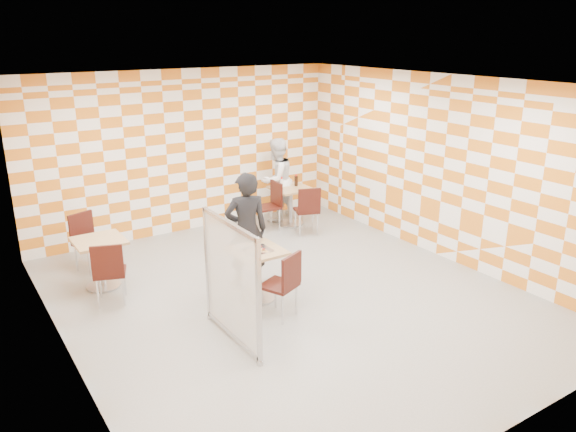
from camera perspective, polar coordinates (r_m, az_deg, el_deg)
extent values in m
plane|color=gray|center=(8.13, 0.18, -8.21)|extent=(7.00, 7.00, 0.00)
plane|color=white|center=(7.31, 0.21, 13.35)|extent=(7.00, 7.00, 0.00)
plane|color=white|center=(10.60, -10.33, 6.40)|extent=(6.00, 0.00, 6.00)
plane|color=white|center=(6.52, -22.43, -2.22)|extent=(0.00, 7.00, 7.00)
plane|color=white|center=(9.51, 15.52, 4.69)|extent=(0.00, 7.00, 7.00)
cube|color=tan|center=(7.79, -3.21, -3.59)|extent=(0.70, 0.70, 0.04)
cylinder|color=#A5A5AA|center=(7.93, -3.17, -6.00)|extent=(0.08, 0.08, 0.70)
cylinder|color=#A5A5AA|center=(8.08, -3.12, -8.29)|extent=(0.50, 0.50, 0.03)
cube|color=tan|center=(10.87, 0.28, 2.82)|extent=(0.70, 0.70, 0.04)
cylinder|color=#A5A5AA|center=(10.97, 0.28, 1.00)|extent=(0.08, 0.08, 0.70)
cylinder|color=#A5A5AA|center=(11.08, 0.27, -0.75)|extent=(0.50, 0.50, 0.03)
cube|color=tan|center=(8.61, -18.67, -2.40)|extent=(0.70, 0.70, 0.04)
cylinder|color=#A5A5AA|center=(8.73, -18.43, -4.62)|extent=(0.08, 0.08, 0.70)
cylinder|color=#A5A5AA|center=(8.87, -18.20, -6.73)|extent=(0.50, 0.50, 0.03)
cube|color=#340F0A|center=(7.43, -0.94, -7.06)|extent=(0.55, 0.55, 0.04)
cube|color=#340F0A|center=(7.22, 0.37, -5.64)|extent=(0.40, 0.21, 0.45)
cylinder|color=silver|center=(7.74, -1.28, -7.88)|extent=(0.03, 0.03, 0.43)
cylinder|color=silver|center=(7.49, -2.76, -8.84)|extent=(0.03, 0.03, 0.43)
cylinder|color=silver|center=(7.57, 0.87, -8.50)|extent=(0.03, 0.03, 0.43)
cylinder|color=silver|center=(7.32, -0.57, -9.51)|extent=(0.03, 0.03, 0.43)
cube|color=#340F0A|center=(10.45, 1.89, 0.57)|extent=(0.54, 0.54, 0.04)
cube|color=#340F0A|center=(10.20, 2.19, 1.58)|extent=(0.41, 0.18, 0.45)
cylinder|color=silver|center=(10.73, 2.51, -0.29)|extent=(0.03, 0.03, 0.43)
cylinder|color=silver|center=(10.64, 0.75, -0.42)|extent=(0.03, 0.03, 0.43)
cylinder|color=silver|center=(10.42, 3.02, -0.87)|extent=(0.03, 0.03, 0.43)
cylinder|color=silver|center=(10.33, 1.21, -1.01)|extent=(0.03, 0.03, 0.43)
cube|color=#340F0A|center=(10.64, -2.12, 0.89)|extent=(0.44, 0.44, 0.04)
cube|color=#340F0A|center=(10.66, -1.18, 2.34)|extent=(0.06, 0.42, 0.45)
cylinder|color=silver|center=(10.78, -3.33, -0.20)|extent=(0.03, 0.03, 0.43)
cylinder|color=silver|center=(10.50, -2.49, -0.71)|extent=(0.03, 0.03, 0.43)
cylinder|color=silver|center=(10.93, -1.73, 0.08)|extent=(0.03, 0.03, 0.43)
cylinder|color=silver|center=(10.65, -0.87, -0.41)|extent=(0.03, 0.03, 0.43)
cube|color=#340F0A|center=(8.18, -17.63, -5.48)|extent=(0.54, 0.54, 0.04)
cube|color=#340F0A|center=(7.90, -17.90, -4.39)|extent=(0.41, 0.18, 0.45)
cylinder|color=silver|center=(8.42, -16.24, -6.42)|extent=(0.03, 0.03, 0.43)
cylinder|color=silver|center=(8.45, -18.55, -6.56)|extent=(0.03, 0.03, 0.43)
cylinder|color=silver|center=(8.11, -16.35, -7.41)|extent=(0.03, 0.03, 0.43)
cylinder|color=silver|center=(8.14, -18.75, -7.54)|extent=(0.03, 0.03, 0.43)
cube|color=#340F0A|center=(9.35, -19.43, -2.69)|extent=(0.54, 0.54, 0.04)
cube|color=#340F0A|center=(9.43, -20.27, -0.99)|extent=(0.41, 0.18, 0.45)
cylinder|color=silver|center=(9.21, -19.55, -4.58)|extent=(0.03, 0.03, 0.43)
cylinder|color=silver|center=(9.38, -17.84, -3.98)|extent=(0.03, 0.03, 0.43)
cylinder|color=silver|center=(9.48, -20.70, -4.06)|extent=(0.03, 0.03, 0.43)
cylinder|color=silver|center=(9.65, -19.02, -3.48)|extent=(0.03, 0.03, 0.43)
cube|color=white|center=(6.75, -5.79, -6.58)|extent=(0.02, 1.30, 1.40)
cube|color=#B2B2B7|center=(6.48, -5.99, -0.79)|extent=(0.05, 1.30, 0.05)
cube|color=#B2B2B7|center=(7.08, -5.60, -11.87)|extent=(0.05, 1.30, 0.05)
cube|color=#B2B2B7|center=(6.24, -2.98, -8.70)|extent=(0.05, 0.05, 1.50)
cylinder|color=#B2B2B7|center=(6.63, -2.87, -14.69)|extent=(0.08, 0.08, 0.05)
cube|color=#B2B2B7|center=(7.29, -8.17, -4.74)|extent=(0.05, 0.05, 1.50)
cylinder|color=#B2B2B7|center=(7.62, -7.91, -10.11)|extent=(0.08, 0.08, 0.05)
imported|color=black|center=(8.18, -4.25, -1.48)|extent=(0.72, 0.57, 1.74)
imported|color=white|center=(11.12, -1.19, 3.69)|extent=(0.96, 0.84, 1.66)
cube|color=silver|center=(7.77, -3.14, -3.48)|extent=(0.38, 0.34, 0.01)
cone|color=tan|center=(7.76, -3.14, -3.39)|extent=(0.40, 0.40, 0.02)
cone|color=#F2D88C|center=(7.77, -3.22, -3.24)|extent=(0.33, 0.33, 0.01)
cylinder|color=maroon|center=(7.64, -3.16, -3.55)|extent=(0.04, 0.04, 0.01)
cylinder|color=maroon|center=(7.70, -2.49, -3.36)|extent=(0.04, 0.04, 0.01)
cylinder|color=maroon|center=(7.74, -3.07, -3.27)|extent=(0.04, 0.04, 0.01)
cylinder|color=maroon|center=(7.75, -3.58, -3.23)|extent=(0.04, 0.04, 0.01)
cylinder|color=maroon|center=(7.79, -2.80, -3.12)|extent=(0.04, 0.04, 0.01)
torus|color=black|center=(7.75, -2.71, -3.21)|extent=(0.03, 0.03, 0.01)
torus|color=black|center=(7.69, -3.05, -3.38)|extent=(0.03, 0.03, 0.01)
torus|color=black|center=(7.79, -3.17, -3.10)|extent=(0.03, 0.03, 0.01)
torus|color=black|center=(7.70, -3.52, -3.37)|extent=(0.03, 0.03, 0.01)
cylinder|color=white|center=(10.88, -0.65, 3.38)|extent=(0.06, 0.06, 0.16)
cylinder|color=red|center=(10.85, -0.65, 3.89)|extent=(0.04, 0.04, 0.04)
cylinder|color=black|center=(10.95, 0.83, 3.59)|extent=(0.07, 0.07, 0.20)
cylinder|color=red|center=(10.93, 0.84, 4.17)|extent=(0.03, 0.03, 0.03)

